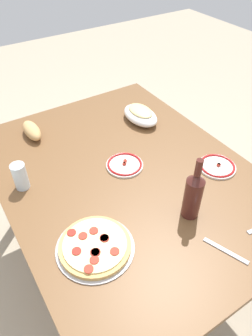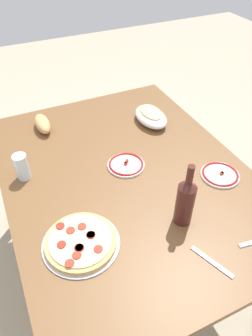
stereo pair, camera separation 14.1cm
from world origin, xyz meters
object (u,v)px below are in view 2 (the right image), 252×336
Objects in this scene: pepperoni_pizza at (81,242)px; side_plate_far at (126,165)px; side_plate_near at (220,174)px; baked_pasta_dish at (151,116)px; bread_loaf at (42,124)px; wine_bottle at (185,201)px; water_glass at (22,167)px; dining_table at (126,189)px.

pepperoni_pizza is 0.46m from side_plate_far.
baked_pasta_dish is at bearing -171.55° from side_plate_near.
wine_bottle is at bearing 22.11° from bread_loaf.
wine_bottle is 0.34m from side_plate_near.
water_glass is (-0.45, -0.12, 0.05)m from pepperoni_pizza.
wine_bottle is 0.72m from water_glass.
bread_loaf is (-0.34, 0.17, -0.03)m from water_glass.
side_plate_far is (-0.24, -0.36, -0.00)m from side_plate_near.
side_plate_near is 1.00× the size of side_plate_far.
side_plate_near is 0.95m from bread_loaf.
side_plate_far is (-0.04, 0.02, 0.11)m from dining_table.
water_glass is at bearing -26.28° from bread_loaf.
pepperoni_pizza is 0.86m from baked_pasta_dish.
water_glass is 0.69× the size of bread_loaf.
wine_bottle is (0.66, -0.22, 0.07)m from baked_pasta_dish.
water_glass is 0.71× the size of side_plate_far.
dining_table is 0.46m from baked_pasta_dish.
pepperoni_pizza is 0.41m from wine_bottle.
water_glass is at bearing -134.67° from wine_bottle.
wine_bottle reaches higher than dining_table.
bread_loaf is (-0.51, -0.26, 0.14)m from dining_table.
wine_bottle is (0.34, 0.08, 0.22)m from dining_table.
water_glass reaches higher than side_plate_far.
baked_pasta_dish reaches higher than side_plate_far.
bread_loaf is at bearing -152.94° from dining_table.
pepperoni_pizza is at bearing -45.38° from baked_pasta_dish.
pepperoni_pizza is 1.02× the size of wine_bottle.
water_glass reaches higher than side_plate_near.
side_plate_far is (-0.32, 0.33, -0.01)m from pepperoni_pizza.
baked_pasta_dish is 0.85× the size of wine_bottle.
pepperoni_pizza is 0.46m from water_glass.
wine_bottle reaches higher than water_glass.
pepperoni_pizza is 1.60× the size of bread_loaf.
bread_loaf is (-0.18, -0.56, -0.01)m from baked_pasta_dish.
side_plate_far is at bearing -123.92° from side_plate_near.
water_glass reaches higher than bread_loaf.
side_plate_near reaches higher than dining_table.
side_plate_near is at bearing 65.71° from water_glass.
pepperoni_pizza is (0.28, -0.31, 0.12)m from dining_table.
water_glass is 0.47m from side_plate_far.
pepperoni_pizza is 1.64× the size of side_plate_far.
side_plate_near is at bearing 8.45° from baked_pasta_dish.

